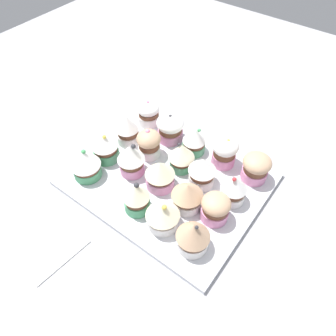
% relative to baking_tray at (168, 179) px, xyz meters
% --- Properties ---
extents(ground_plane, '(1.80, 1.80, 0.03)m').
position_rel_baking_tray_xyz_m(ground_plane, '(0.00, 0.00, -0.02)').
color(ground_plane, '#9E9EA3').
extents(baking_tray, '(0.33, 0.40, 0.01)m').
position_rel_baking_tray_xyz_m(baking_tray, '(0.00, 0.00, 0.00)').
color(baking_tray, silver).
rests_on(baking_tray, ground_plane).
extents(cupcake_0, '(0.06, 0.06, 0.07)m').
position_rel_baking_tray_xyz_m(cupcake_0, '(-0.12, -0.15, 0.04)').
color(cupcake_0, white).
rests_on(cupcake_0, baking_tray).
extents(cupcake_1, '(0.05, 0.05, 0.08)m').
position_rel_baking_tray_xyz_m(cupcake_1, '(-0.03, -0.14, 0.05)').
color(cupcake_1, white).
rests_on(cupcake_1, baking_tray).
extents(cupcake_2, '(0.06, 0.06, 0.07)m').
position_rel_baking_tray_xyz_m(cupcake_2, '(0.04, -0.15, 0.04)').
color(cupcake_2, '#4C9E6B').
rests_on(cupcake_2, baking_tray).
extents(cupcake_3, '(0.07, 0.07, 0.08)m').
position_rel_baking_tray_xyz_m(cupcake_3, '(0.10, -0.15, 0.04)').
color(cupcake_3, '#4C9E6B').
rests_on(cupcake_3, baking_tray).
extents(cupcake_4, '(0.07, 0.07, 0.07)m').
position_rel_baking_tray_xyz_m(cupcake_4, '(-0.10, -0.07, 0.04)').
color(cupcake_4, pink).
rests_on(cupcake_4, baking_tray).
extents(cupcake_5, '(0.06, 0.06, 0.07)m').
position_rel_baking_tray_xyz_m(cupcake_5, '(-0.03, -0.08, 0.04)').
color(cupcake_5, white).
rests_on(cupcake_5, baking_tray).
extents(cupcake_6, '(0.06, 0.06, 0.08)m').
position_rel_baking_tray_xyz_m(cupcake_6, '(0.03, -0.07, 0.05)').
color(cupcake_6, pink).
rests_on(cupcake_6, baking_tray).
extents(cupcake_7, '(0.05, 0.05, 0.07)m').
position_rel_baking_tray_xyz_m(cupcake_7, '(-0.10, 0.00, 0.04)').
color(cupcake_7, '#4C9E6B').
rests_on(cupcake_7, baking_tray).
extents(cupcake_8, '(0.06, 0.06, 0.07)m').
position_rel_baking_tray_xyz_m(cupcake_8, '(-0.04, 0.01, 0.04)').
color(cupcake_8, '#4C9E6B').
rests_on(cupcake_8, baking_tray).
extents(cupcake_9, '(0.06, 0.06, 0.07)m').
position_rel_baking_tray_xyz_m(cupcake_9, '(0.03, -0.00, 0.04)').
color(cupcake_9, pink).
rests_on(cupcake_9, baking_tray).
extents(cupcake_10, '(0.05, 0.05, 0.08)m').
position_rel_baking_tray_xyz_m(cupcake_10, '(0.10, 0.00, 0.04)').
color(cupcake_10, '#4C9E6B').
rests_on(cupcake_10, baking_tray).
extents(cupcake_11, '(0.06, 0.06, 0.08)m').
position_rel_baking_tray_xyz_m(cupcake_11, '(-0.11, 0.07, 0.04)').
color(cupcake_11, pink).
rests_on(cupcake_11, baking_tray).
extents(cupcake_12, '(0.06, 0.06, 0.07)m').
position_rel_baking_tray_xyz_m(cupcake_12, '(-0.03, 0.07, 0.04)').
color(cupcake_12, white).
rests_on(cupcake_12, baking_tray).
extents(cupcake_13, '(0.06, 0.06, 0.07)m').
position_rel_baking_tray_xyz_m(cupcake_13, '(0.04, 0.08, 0.04)').
color(cupcake_13, white).
rests_on(cupcake_13, baking_tray).
extents(cupcake_14, '(0.07, 0.07, 0.07)m').
position_rel_baking_tray_xyz_m(cupcake_14, '(0.10, 0.06, 0.04)').
color(cupcake_14, white).
rests_on(cupcake_14, baking_tray).
extents(cupcake_15, '(0.06, 0.06, 0.07)m').
position_rel_baking_tray_xyz_m(cupcake_15, '(-0.11, 0.15, 0.04)').
color(cupcake_15, pink).
rests_on(cupcake_15, baking_tray).
extents(cupcake_16, '(0.05, 0.05, 0.08)m').
position_rel_baking_tray_xyz_m(cupcake_16, '(-0.03, 0.14, 0.04)').
color(cupcake_16, white).
rests_on(cupcake_16, baking_tray).
extents(cupcake_17, '(0.06, 0.06, 0.06)m').
position_rel_baking_tray_xyz_m(cupcake_17, '(0.03, 0.14, 0.04)').
color(cupcake_17, pink).
rests_on(cupcake_17, baking_tray).
extents(cupcake_18, '(0.06, 0.06, 0.07)m').
position_rel_baking_tray_xyz_m(cupcake_18, '(0.11, 0.14, 0.04)').
color(cupcake_18, white).
rests_on(cupcake_18, baking_tray).
extents(napkin, '(0.13, 0.14, 0.01)m').
position_rel_baking_tray_xyz_m(napkin, '(0.27, -0.10, -0.00)').
color(napkin, white).
rests_on(napkin, ground_plane).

